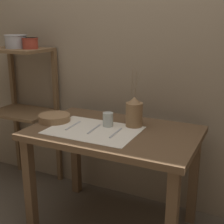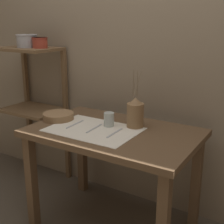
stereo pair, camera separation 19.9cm
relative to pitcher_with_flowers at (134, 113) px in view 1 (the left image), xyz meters
The scene contains 12 objects.
stone_wall_back 0.52m from the pitcher_with_flowers, 105.33° to the left, with size 7.00×0.06×2.40m.
wooden_table 0.25m from the pitcher_with_flowers, 126.31° to the right, with size 1.08×0.69×0.72m.
wooden_shelf_unit 1.06m from the pitcher_with_flowers, behind, with size 0.50×0.36×1.19m.
linen_cloth 0.29m from the pitcher_with_flowers, 138.06° to the right, with size 0.58×0.41×0.00m.
pitcher_with_flowers is the anchor object (origin of this frame).
wooden_bowl 0.57m from the pitcher_with_flowers, 165.60° to the right, with size 0.22×0.22×0.05m.
glass_tumbler_near 0.18m from the pitcher_with_flowers, 153.87° to the right, with size 0.07×0.07×0.09m.
knife_center 0.42m from the pitcher_with_flowers, 154.69° to the right, with size 0.02×0.19×0.00m.
fork_outer 0.29m from the pitcher_with_flowers, 139.99° to the right, with size 0.02×0.19×0.00m.
fork_inner 0.21m from the pitcher_with_flowers, 105.82° to the right, with size 0.02×0.19×0.00m.
metal_pot_large 1.15m from the pitcher_with_flowers, behind, with size 0.18×0.18×0.10m.
metal_pot_small 1.01m from the pitcher_with_flowers, behind, with size 0.13×0.13×0.08m.
Camera 1 is at (0.81, -1.72, 1.40)m, focal length 50.00 mm.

